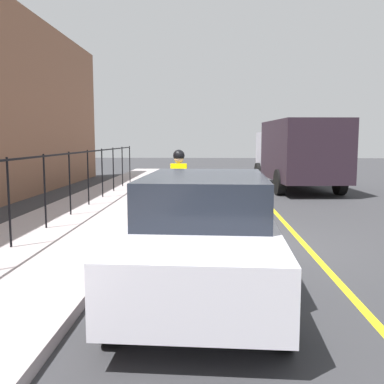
{
  "coord_description": "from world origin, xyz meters",
  "views": [
    {
      "loc": [
        -8.18,
        0.29,
        2.06
      ],
      "look_at": [
        0.57,
        0.62,
        1.0
      ],
      "focal_mm": 40.95,
      "sensor_mm": 36.0,
      "label": 1
    }
  ],
  "objects": [
    {
      "name": "ground_plane",
      "position": [
        0.0,
        0.0,
        0.0
      ],
      "size": [
        80.0,
        80.0,
        0.0
      ],
      "primitive_type": "plane",
      "color": "#343437"
    },
    {
      "name": "lane_line_centre",
      "position": [
        0.0,
        -1.6,
        0.0
      ],
      "size": [
        36.0,
        0.12,
        0.01
      ],
      "primitive_type": "cube",
      "color": "yellow",
      "rests_on": "ground"
    },
    {
      "name": "sidewalk",
      "position": [
        0.0,
        3.4,
        0.07
      ],
      "size": [
        40.0,
        3.2,
        0.15
      ],
      "primitive_type": "cube",
      "color": "#AFA3A5",
      "rests_on": "ground"
    },
    {
      "name": "iron_fence",
      "position": [
        1.0,
        3.8,
        1.32
      ],
      "size": [
        20.4,
        0.04,
        1.6
      ],
      "color": "black",
      "rests_on": "sidewalk"
    },
    {
      "name": "cyclist_lead",
      "position": [
        1.62,
        0.96,
        0.91
      ],
      "size": [
        1.71,
        0.36,
        1.83
      ],
      "rotation": [
        0.0,
        0.0,
        0.0
      ],
      "color": "black",
      "rests_on": "ground"
    },
    {
      "name": "parked_sedan_rear",
      "position": [
        -2.43,
        0.34,
        0.82
      ],
      "size": [
        4.47,
        2.07,
        1.58
      ],
      "rotation": [
        0.0,
        0.0,
        3.1
      ],
      "color": "white",
      "rests_on": "ground"
    },
    {
      "name": "box_truck_background",
      "position": [
        9.88,
        -3.34,
        1.55
      ],
      "size": [
        6.84,
        2.87,
        2.78
      ],
      "rotation": [
        0.0,
        0.0,
        0.06
      ],
      "color": "#2B1E29",
      "rests_on": "ground"
    },
    {
      "name": "traffic_cone_near",
      "position": [
        4.98,
        1.57,
        0.24
      ],
      "size": [
        0.36,
        0.36,
        0.49
      ],
      "primitive_type": "cone",
      "color": "#E66502",
      "rests_on": "ground"
    }
  ]
}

